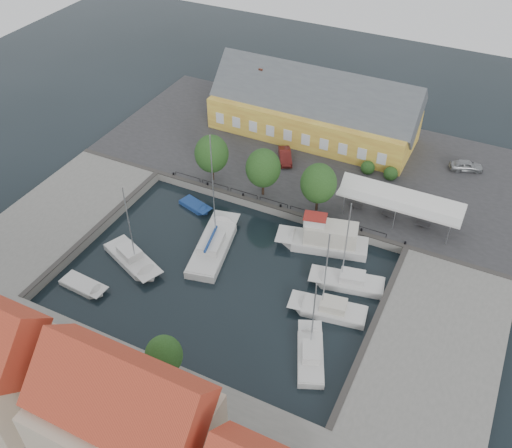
{
  "coord_description": "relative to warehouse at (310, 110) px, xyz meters",
  "views": [
    {
      "loc": [
        21.85,
        -38.47,
        42.94
      ],
      "look_at": [
        0.0,
        6.0,
        1.5
      ],
      "focal_mm": 40.0,
      "sensor_mm": 36.0,
      "label": 1
    }
  ],
  "objects": [
    {
      "name": "east_quay",
      "position": [
        24.6,
        -30.36,
        -3.93
      ],
      "size": [
        12.0,
        24.0,
        1.0
      ],
      "primitive_type": "cube",
      "color": "slate",
      "rests_on": "ground"
    },
    {
      "name": "quay_edge_fittings",
      "position": [
        2.62,
        -23.61,
        -3.37
      ],
      "size": [
        56.0,
        24.72,
        0.4
      ],
      "color": "#383533",
      "rests_on": "north_quay"
    },
    {
      "name": "north_quay",
      "position": [
        2.6,
        -5.36,
        -3.93
      ],
      "size": [
        56.0,
        26.0,
        1.0
      ],
      "primitive_type": "cube",
      "color": "#2D2D30",
      "rests_on": "ground"
    },
    {
      "name": "launch_sw",
      "position": [
        -9.76,
        -37.81,
        -4.34
      ],
      "size": [
        5.41,
        2.33,
        0.98
      ],
      "color": "silver",
      "rests_on": "ground"
    },
    {
      "name": "east_boat_c",
      "position": [
        14.7,
        -35.73,
        -4.17
      ],
      "size": [
        4.89,
        7.5,
        9.49
      ],
      "color": "silver",
      "rests_on": "ground"
    },
    {
      "name": "trawler",
      "position": [
        10.54,
        -20.95,
        -3.41
      ],
      "size": [
        10.63,
        5.33,
        5.0
      ],
      "color": "silver",
      "rests_on": "ground"
    },
    {
      "name": "east_boat_a",
      "position": [
        14.79,
        -25.35,
        -4.17
      ],
      "size": [
        8.11,
        4.07,
        11.14
      ],
      "color": "silver",
      "rests_on": "ground"
    },
    {
      "name": "car_silver",
      "position": [
        21.85,
        -0.13,
        -2.71
      ],
      "size": [
        4.55,
        3.07,
        1.44
      ],
      "primitive_type": "imported",
      "rotation": [
        0.0,
        0.0,
        1.93
      ],
      "color": "#94989B",
      "rests_on": "north_quay"
    },
    {
      "name": "ground",
      "position": [
        2.6,
        -28.36,
        -4.43
      ],
      "size": [
        140.0,
        140.0,
        0.0
      ],
      "primitive_type": "plane",
      "color": "black",
      "rests_on": "ground"
    },
    {
      "name": "center_sailboat",
      "position": [
        -0.48,
        -26.86,
        -4.07
      ],
      "size": [
        5.44,
        11.29,
        14.71
      ],
      "color": "silver",
      "rests_on": "ground"
    },
    {
      "name": "east_boat_b",
      "position": [
        14.37,
        -29.82,
        -4.17
      ],
      "size": [
        8.06,
        3.73,
        10.72
      ],
      "color": "silver",
      "rests_on": "ground"
    },
    {
      "name": "quay_trees",
      "position": [
        0.6,
        -16.36,
        0.45
      ],
      "size": [
        18.2,
        4.2,
        6.3
      ],
      "color": "black",
      "rests_on": "north_quay"
    },
    {
      "name": "tent_canopy",
      "position": [
        16.6,
        -13.86,
        -0.74
      ],
      "size": [
        14.0,
        4.0,
        2.83
      ],
      "color": "silver",
      "rests_on": "north_quay"
    },
    {
      "name": "west_quay",
      "position": [
        -19.4,
        -30.36,
        -3.93
      ],
      "size": [
        12.0,
        24.0,
        1.0
      ],
      "primitive_type": "cube",
      "color": "slate",
      "rests_on": "ground"
    },
    {
      "name": "west_boat_c",
      "position": [
        -7.47,
        -32.39,
        -4.17
      ],
      "size": [
        8.45,
        5.52,
        11.07
      ],
      "color": "silver",
      "rests_on": "ground"
    },
    {
      "name": "launch_nw",
      "position": [
        -6.25,
        -21.12,
        -4.34
      ],
      "size": [
        4.59,
        2.85,
        0.88
      ],
      "color": "navy",
      "rests_on": "ground"
    },
    {
      "name": "townhouses",
      "position": [
        4.52,
        -51.6,
        1.4
      ],
      "size": [
        36.3,
        8.5,
        12.0
      ],
      "color": "#BDAC92",
      "rests_on": "south_bank"
    },
    {
      "name": "warehouse",
      "position": [
        0.0,
        0.0,
        0.0
      ],
      "size": [
        28.56,
        14.0,
        9.55
      ],
      "color": "gold",
      "rests_on": "north_quay"
    },
    {
      "name": "south_bank",
      "position": [
        2.6,
        -49.36,
        -3.93
      ],
      "size": [
        56.0,
        14.0,
        1.0
      ],
      "primitive_type": "cube",
      "color": "slate",
      "rests_on": "ground"
    },
    {
      "name": "car_red",
      "position": [
        0.01,
        -8.37,
        -2.72
      ],
      "size": [
        3.43,
        4.51,
        1.43
      ],
      "primitive_type": "imported",
      "rotation": [
        0.0,
        0.0,
        0.51
      ],
      "color": "maroon",
      "rests_on": "north_quay"
    }
  ]
}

